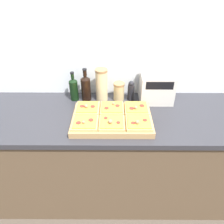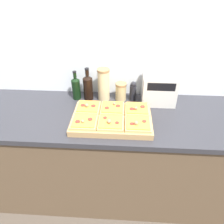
% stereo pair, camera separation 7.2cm
% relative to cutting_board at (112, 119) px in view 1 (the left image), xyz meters
% --- Properties ---
extents(ground_plane, '(12.00, 12.00, 0.00)m').
position_rel_cutting_board_xyz_m(ground_plane, '(-0.07, -0.23, -0.91)').
color(ground_plane, '#4C4238').
extents(wall_back, '(6.00, 0.06, 2.50)m').
position_rel_cutting_board_xyz_m(wall_back, '(-0.07, 0.45, 0.34)').
color(wall_back, silver).
rests_on(wall_back, ground_plane).
extents(kitchen_counter, '(2.63, 0.67, 0.89)m').
position_rel_cutting_board_xyz_m(kitchen_counter, '(-0.07, 0.09, -0.46)').
color(kitchen_counter, brown).
rests_on(kitchen_counter, ground_plane).
extents(cutting_board, '(0.56, 0.37, 0.04)m').
position_rel_cutting_board_xyz_m(cutting_board, '(0.00, 0.00, 0.00)').
color(cutting_board, tan).
rests_on(cutting_board, kitchen_counter).
extents(pizza_slice_back_left, '(0.17, 0.16, 0.05)m').
position_rel_cutting_board_xyz_m(pizza_slice_back_left, '(-0.18, 0.09, 0.04)').
color(pizza_slice_back_left, tan).
rests_on(pizza_slice_back_left, cutting_board).
extents(pizza_slice_back_center, '(0.17, 0.16, 0.05)m').
position_rel_cutting_board_xyz_m(pizza_slice_back_center, '(0.00, 0.09, 0.04)').
color(pizza_slice_back_center, tan).
rests_on(pizza_slice_back_center, cutting_board).
extents(pizza_slice_back_right, '(0.17, 0.16, 0.05)m').
position_rel_cutting_board_xyz_m(pizza_slice_back_right, '(0.18, 0.09, 0.04)').
color(pizza_slice_back_right, tan).
rests_on(pizza_slice_back_right, cutting_board).
extents(pizza_slice_front_left, '(0.17, 0.16, 0.05)m').
position_rel_cutting_board_xyz_m(pizza_slice_front_left, '(-0.18, -0.09, 0.04)').
color(pizza_slice_front_left, tan).
rests_on(pizza_slice_front_left, cutting_board).
extents(pizza_slice_front_center, '(0.17, 0.16, 0.06)m').
position_rel_cutting_board_xyz_m(pizza_slice_front_center, '(-0.00, -0.09, 0.04)').
color(pizza_slice_front_center, tan).
rests_on(pizza_slice_front_center, cutting_board).
extents(pizza_slice_front_right, '(0.17, 0.16, 0.05)m').
position_rel_cutting_board_xyz_m(pizza_slice_front_right, '(0.18, -0.09, 0.04)').
color(pizza_slice_front_right, tan).
rests_on(pizza_slice_front_right, cutting_board).
extents(olive_oil_bottle, '(0.07, 0.07, 0.24)m').
position_rel_cutting_board_xyz_m(olive_oil_bottle, '(-0.31, 0.31, 0.08)').
color(olive_oil_bottle, black).
rests_on(olive_oil_bottle, kitchen_counter).
extents(wine_bottle, '(0.08, 0.08, 0.27)m').
position_rel_cutting_board_xyz_m(wine_bottle, '(-0.21, 0.31, 0.09)').
color(wine_bottle, black).
rests_on(wine_bottle, kitchen_counter).
extents(grain_jar_tall, '(0.10, 0.10, 0.27)m').
position_rel_cutting_board_xyz_m(grain_jar_tall, '(-0.08, 0.31, 0.11)').
color(grain_jar_tall, beige).
rests_on(grain_jar_tall, kitchen_counter).
extents(grain_jar_short, '(0.09, 0.09, 0.15)m').
position_rel_cutting_board_xyz_m(grain_jar_short, '(0.05, 0.31, 0.05)').
color(grain_jar_short, tan).
rests_on(grain_jar_short, kitchen_counter).
extents(pepper_mill, '(0.05, 0.05, 0.17)m').
position_rel_cutting_board_xyz_m(pepper_mill, '(0.15, 0.31, 0.06)').
color(pepper_mill, black).
rests_on(pepper_mill, kitchen_counter).
extents(toaster_oven, '(0.28, 0.19, 0.23)m').
position_rel_cutting_board_xyz_m(toaster_oven, '(0.35, 0.29, 0.09)').
color(toaster_oven, beige).
rests_on(toaster_oven, kitchen_counter).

